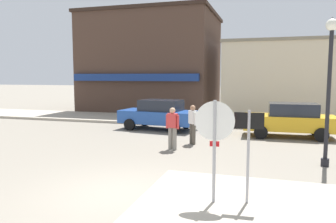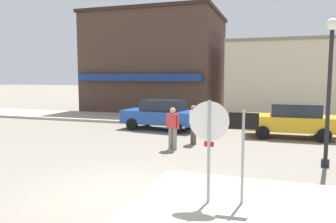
{
  "view_description": "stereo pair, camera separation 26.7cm",
  "coord_description": "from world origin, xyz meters",
  "px_view_note": "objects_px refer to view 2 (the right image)",
  "views": [
    {
      "loc": [
        3.2,
        -6.87,
        2.79
      ],
      "look_at": [
        -0.23,
        4.5,
        1.5
      ],
      "focal_mm": 35.0,
      "sensor_mm": 36.0,
      "label": 1
    },
    {
      "loc": [
        3.46,
        -6.79,
        2.79
      ],
      "look_at": [
        -0.23,
        4.5,
        1.5
      ],
      "focal_mm": 35.0,
      "sensor_mm": 36.0,
      "label": 2
    }
  ],
  "objects_px": {
    "stop_sign": "(209,138)",
    "parked_car_nearest": "(161,114)",
    "pedestrian_crossing_near": "(193,123)",
    "pedestrian_crossing_far": "(173,127)",
    "one_way_sign": "(243,148)",
    "lamp_post": "(330,70)",
    "parked_car_second": "(292,120)"
  },
  "relations": [
    {
      "from": "stop_sign",
      "to": "parked_car_nearest",
      "type": "xyz_separation_m",
      "value": [
        -4.34,
        9.44,
        -0.71
      ]
    },
    {
      "from": "pedestrian_crossing_near",
      "to": "pedestrian_crossing_far",
      "type": "bearing_deg",
      "value": -112.34
    },
    {
      "from": "one_way_sign",
      "to": "pedestrian_crossing_near",
      "type": "bearing_deg",
      "value": 112.35
    },
    {
      "from": "lamp_post",
      "to": "parked_car_nearest",
      "type": "distance_m",
      "value": 9.08
    },
    {
      "from": "parked_car_second",
      "to": "pedestrian_crossing_near",
      "type": "bearing_deg",
      "value": -144.23
    },
    {
      "from": "one_way_sign",
      "to": "parked_car_nearest",
      "type": "distance_m",
      "value": 10.57
    },
    {
      "from": "parked_car_nearest",
      "to": "pedestrian_crossing_far",
      "type": "bearing_deg",
      "value": -65.56
    },
    {
      "from": "stop_sign",
      "to": "pedestrian_crossing_near",
      "type": "bearing_deg",
      "value": 106.38
    },
    {
      "from": "one_way_sign",
      "to": "pedestrian_crossing_far",
      "type": "relative_size",
      "value": 1.3
    },
    {
      "from": "parked_car_nearest",
      "to": "pedestrian_crossing_far",
      "type": "distance_m",
      "value": 4.77
    },
    {
      "from": "lamp_post",
      "to": "pedestrian_crossing_far",
      "type": "height_order",
      "value": "lamp_post"
    },
    {
      "from": "stop_sign",
      "to": "pedestrian_crossing_near",
      "type": "distance_m",
      "value": 6.63
    },
    {
      "from": "lamp_post",
      "to": "parked_car_second",
      "type": "distance_m",
      "value": 5.38
    },
    {
      "from": "parked_car_nearest",
      "to": "parked_car_second",
      "type": "distance_m",
      "value": 6.41
    },
    {
      "from": "stop_sign",
      "to": "parked_car_nearest",
      "type": "bearing_deg",
      "value": 114.7
    },
    {
      "from": "stop_sign",
      "to": "parked_car_second",
      "type": "bearing_deg",
      "value": 77.29
    },
    {
      "from": "stop_sign",
      "to": "pedestrian_crossing_near",
      "type": "height_order",
      "value": "stop_sign"
    },
    {
      "from": "lamp_post",
      "to": "pedestrian_crossing_far",
      "type": "relative_size",
      "value": 2.82
    },
    {
      "from": "stop_sign",
      "to": "pedestrian_crossing_far",
      "type": "xyz_separation_m",
      "value": [
        -2.37,
        5.09,
        -0.65
      ]
    },
    {
      "from": "lamp_post",
      "to": "pedestrian_crossing_near",
      "type": "relative_size",
      "value": 2.82
    },
    {
      "from": "stop_sign",
      "to": "lamp_post",
      "type": "distance_m",
      "value": 5.32
    },
    {
      "from": "parked_car_second",
      "to": "pedestrian_crossing_near",
      "type": "xyz_separation_m",
      "value": [
        -3.93,
        -2.83,
        0.06
      ]
    },
    {
      "from": "stop_sign",
      "to": "parked_car_second",
      "type": "distance_m",
      "value": 9.41
    },
    {
      "from": "pedestrian_crossing_near",
      "to": "one_way_sign",
      "type": "bearing_deg",
      "value": -67.65
    },
    {
      "from": "stop_sign",
      "to": "pedestrian_crossing_near",
      "type": "relative_size",
      "value": 1.43
    },
    {
      "from": "lamp_post",
      "to": "parked_car_second",
      "type": "xyz_separation_m",
      "value": [
        -0.74,
        4.88,
        -2.15
      ]
    },
    {
      "from": "stop_sign",
      "to": "pedestrian_crossing_far",
      "type": "relative_size",
      "value": 1.43
    },
    {
      "from": "one_way_sign",
      "to": "pedestrian_crossing_far",
      "type": "xyz_separation_m",
      "value": [
        -3.04,
        4.94,
        -0.46
      ]
    },
    {
      "from": "stop_sign",
      "to": "parked_car_second",
      "type": "xyz_separation_m",
      "value": [
        2.07,
        9.16,
        -0.71
      ]
    },
    {
      "from": "parked_car_second",
      "to": "pedestrian_crossing_near",
      "type": "distance_m",
      "value": 4.84
    },
    {
      "from": "parked_car_second",
      "to": "pedestrian_crossing_near",
      "type": "height_order",
      "value": "pedestrian_crossing_near"
    },
    {
      "from": "lamp_post",
      "to": "pedestrian_crossing_near",
      "type": "height_order",
      "value": "lamp_post"
    }
  ]
}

